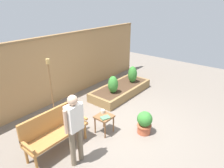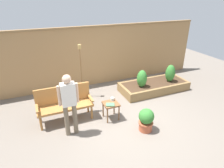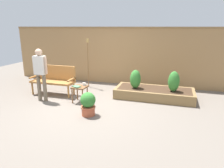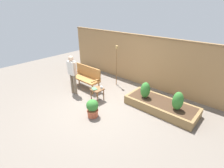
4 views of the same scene
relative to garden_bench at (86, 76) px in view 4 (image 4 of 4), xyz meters
The scene contains 12 objects.
ground_plane 1.72m from the garden_bench, 25.91° to the right, with size 14.00×14.00×0.00m, color #70665B.
fence_back 2.45m from the garden_bench, 52.06° to the left, with size 8.40×0.14×2.16m.
garden_bench is the anchor object (origin of this frame).
side_table 1.25m from the garden_bench, 22.41° to the right, with size 0.40×0.40×0.48m.
cup_on_table 1.29m from the garden_bench, 15.66° to the right, with size 0.13×0.09×0.09m.
book_on_table 1.23m from the garden_bench, 27.08° to the right, with size 0.22×0.16×0.03m, color #4C7A56.
potted_boxwood 2.18m from the garden_bench, 36.01° to the right, with size 0.38×0.38×0.60m.
raised_planter_bed 3.28m from the garden_bench, ahead, with size 2.40×1.00×0.30m.
shrub_near_bench 2.66m from the garden_bench, ahead, with size 0.33×0.33×0.58m.
shrub_far_corner 3.79m from the garden_bench, ahead, with size 0.33×0.33×0.61m.
tiki_torch 1.47m from the garden_bench, 54.66° to the left, with size 0.10×0.10×1.75m.
person_by_bench 0.80m from the garden_bench, 88.17° to the right, with size 0.47×0.20×1.56m.
Camera 4 is at (3.73, -3.53, 3.27)m, focal length 27.07 mm.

